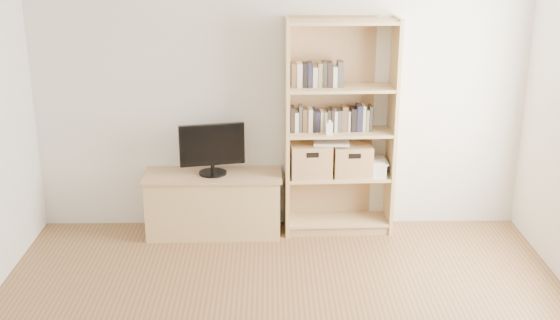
{
  "coord_description": "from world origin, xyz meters",
  "views": [
    {
      "loc": [
        -0.09,
        -3.75,
        2.73
      ],
      "look_at": [
        -0.01,
        1.9,
        0.84
      ],
      "focal_mm": 45.0,
      "sensor_mm": 36.0,
      "label": 1
    }
  ],
  "objects_px": {
    "television": "(212,150)",
    "basket_right": "(352,160)",
    "basket_left": "(310,160)",
    "bookshelf": "(340,129)",
    "baby_monitor": "(329,129)",
    "tv_stand": "(214,205)",
    "laptop": "(331,142)"
  },
  "relations": [
    {
      "from": "basket_left",
      "to": "basket_right",
      "type": "bearing_deg",
      "value": -2.85
    },
    {
      "from": "television",
      "to": "basket_right",
      "type": "height_order",
      "value": "television"
    },
    {
      "from": "tv_stand",
      "to": "television",
      "type": "height_order",
      "value": "television"
    },
    {
      "from": "television",
      "to": "basket_right",
      "type": "xyz_separation_m",
      "value": [
        1.27,
        0.05,
        -0.12
      ]
    },
    {
      "from": "baby_monitor",
      "to": "basket_left",
      "type": "distance_m",
      "value": 0.37
    },
    {
      "from": "bookshelf",
      "to": "baby_monitor",
      "type": "xyz_separation_m",
      "value": [
        -0.11,
        -0.11,
        0.03
      ]
    },
    {
      "from": "tv_stand",
      "to": "basket_left",
      "type": "bearing_deg",
      "value": 1.49
    },
    {
      "from": "bookshelf",
      "to": "baby_monitor",
      "type": "distance_m",
      "value": 0.16
    },
    {
      "from": "basket_left",
      "to": "basket_right",
      "type": "xyz_separation_m",
      "value": [
        0.38,
        0.01,
        -0.01
      ]
    },
    {
      "from": "television",
      "to": "basket_right",
      "type": "relative_size",
      "value": 1.7
    },
    {
      "from": "tv_stand",
      "to": "television",
      "type": "xyz_separation_m",
      "value": [
        -0.0,
        0.0,
        0.53
      ]
    },
    {
      "from": "television",
      "to": "laptop",
      "type": "bearing_deg",
      "value": -9.96
    },
    {
      "from": "television",
      "to": "baby_monitor",
      "type": "height_order",
      "value": "baby_monitor"
    },
    {
      "from": "baby_monitor",
      "to": "basket_right",
      "type": "xyz_separation_m",
      "value": [
        0.23,
        0.11,
        -0.33
      ]
    },
    {
      "from": "television",
      "to": "laptop",
      "type": "distance_m",
      "value": 1.08
    },
    {
      "from": "bookshelf",
      "to": "basket_right",
      "type": "xyz_separation_m",
      "value": [
        0.12,
        -0.0,
        -0.3
      ]
    },
    {
      "from": "television",
      "to": "baby_monitor",
      "type": "relative_size",
      "value": 5.35
    },
    {
      "from": "baby_monitor",
      "to": "laptop",
      "type": "distance_m",
      "value": 0.19
    },
    {
      "from": "laptop",
      "to": "tv_stand",
      "type": "bearing_deg",
      "value": -174.69
    },
    {
      "from": "television",
      "to": "basket_left",
      "type": "relative_size",
      "value": 1.6
    },
    {
      "from": "bookshelf",
      "to": "television",
      "type": "relative_size",
      "value": 3.36
    },
    {
      "from": "tv_stand",
      "to": "basket_left",
      "type": "xyz_separation_m",
      "value": [
        0.89,
        0.04,
        0.42
      ]
    },
    {
      "from": "television",
      "to": "basket_left",
      "type": "distance_m",
      "value": 0.9
    },
    {
      "from": "laptop",
      "to": "television",
      "type": "bearing_deg",
      "value": -174.69
    },
    {
      "from": "basket_left",
      "to": "tv_stand",
      "type": "bearing_deg",
      "value": 177.38
    },
    {
      "from": "baby_monitor",
      "to": "laptop",
      "type": "relative_size",
      "value": 0.35
    },
    {
      "from": "tv_stand",
      "to": "bookshelf",
      "type": "distance_m",
      "value": 1.36
    },
    {
      "from": "television",
      "to": "laptop",
      "type": "height_order",
      "value": "television"
    },
    {
      "from": "basket_right",
      "to": "basket_left",
      "type": "bearing_deg",
      "value": 179.46
    },
    {
      "from": "basket_right",
      "to": "laptop",
      "type": "distance_m",
      "value": 0.26
    },
    {
      "from": "tv_stand",
      "to": "bookshelf",
      "type": "xyz_separation_m",
      "value": [
        1.15,
        0.05,
        0.71
      ]
    },
    {
      "from": "tv_stand",
      "to": "basket_right",
      "type": "xyz_separation_m",
      "value": [
        1.27,
        0.05,
        0.41
      ]
    }
  ]
}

